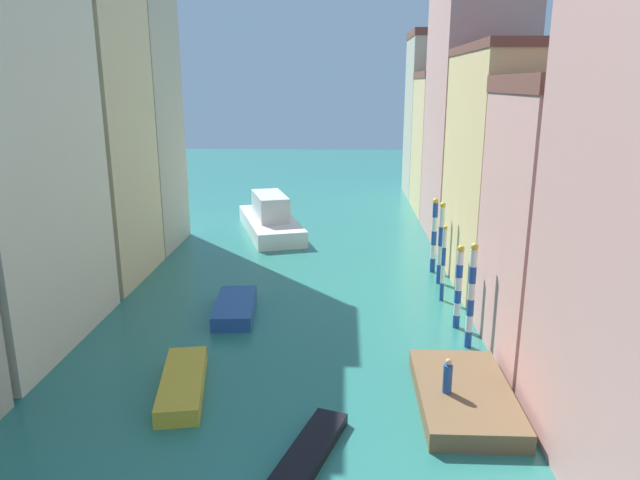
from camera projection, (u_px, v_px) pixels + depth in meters
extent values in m
plane|color=#28756B|center=(298.00, 278.00, 38.63)|extent=(154.00, 154.00, 0.00)
cube|color=beige|center=(84.00, 120.00, 36.27)|extent=(6.33, 8.26, 20.50)
cube|color=#BCB299|center=(129.00, 106.00, 43.72)|extent=(6.33, 7.13, 21.58)
cube|color=tan|center=(570.00, 231.00, 26.30)|extent=(6.33, 7.98, 12.06)
cube|color=brown|center=(587.00, 84.00, 24.63)|extent=(6.46, 8.14, 0.80)
cube|color=#DBB77A|center=(511.00, 174.00, 35.61)|extent=(6.33, 11.59, 14.19)
cube|color=brown|center=(522.00, 48.00, 33.70)|extent=(6.46, 11.82, 0.50)
cube|color=tan|center=(473.00, 118.00, 46.41)|extent=(6.33, 11.16, 19.54)
cube|color=#DBB77A|center=(449.00, 147.00, 57.25)|extent=(6.33, 9.10, 12.90)
cube|color=brown|center=(453.00, 75.00, 55.49)|extent=(6.46, 9.28, 0.64)
cube|color=#BCB299|center=(436.00, 119.00, 65.43)|extent=(6.33, 8.45, 17.18)
cube|color=brown|center=(440.00, 34.00, 63.09)|extent=(6.46, 8.62, 0.78)
cube|color=brown|center=(464.00, 395.00, 23.39)|extent=(3.67, 6.64, 0.75)
cylinder|color=#234C93|center=(447.00, 379.00, 22.76)|extent=(0.36, 0.36, 1.17)
sphere|color=tan|center=(449.00, 362.00, 22.57)|extent=(0.26, 0.26, 0.26)
cylinder|color=#1E479E|center=(468.00, 339.00, 28.46)|extent=(0.34, 0.34, 0.83)
cylinder|color=white|center=(469.00, 323.00, 28.24)|extent=(0.34, 0.34, 0.83)
cylinder|color=#1E479E|center=(470.00, 307.00, 28.03)|extent=(0.34, 0.34, 0.83)
cylinder|color=white|center=(471.00, 291.00, 27.81)|extent=(0.34, 0.34, 0.83)
cylinder|color=#1E479E|center=(473.00, 275.00, 27.60)|extent=(0.34, 0.34, 0.83)
cylinder|color=white|center=(474.00, 258.00, 27.38)|extent=(0.34, 0.34, 0.83)
sphere|color=gold|center=(475.00, 247.00, 27.24)|extent=(0.37, 0.37, 0.37)
cylinder|color=#1E479E|center=(456.00, 321.00, 30.76)|extent=(0.35, 0.35, 0.70)
cylinder|color=white|center=(457.00, 309.00, 30.58)|extent=(0.35, 0.35, 0.70)
cylinder|color=#1E479E|center=(458.00, 296.00, 30.39)|extent=(0.35, 0.35, 0.70)
cylinder|color=white|center=(459.00, 284.00, 30.21)|extent=(0.35, 0.35, 0.70)
cylinder|color=#1E479E|center=(459.00, 271.00, 30.03)|extent=(0.35, 0.35, 0.70)
cylinder|color=white|center=(460.00, 258.00, 29.85)|extent=(0.35, 0.35, 0.70)
sphere|color=gold|center=(461.00, 249.00, 29.72)|extent=(0.39, 0.39, 0.39)
cylinder|color=#1E479E|center=(442.00, 292.00, 34.52)|extent=(0.24, 0.24, 1.09)
cylinder|color=white|center=(443.00, 274.00, 34.24)|extent=(0.24, 0.24, 1.09)
cylinder|color=#1E479E|center=(444.00, 256.00, 33.96)|extent=(0.24, 0.24, 1.09)
cylinder|color=white|center=(445.00, 238.00, 33.67)|extent=(0.24, 0.24, 1.09)
sphere|color=gold|center=(445.00, 228.00, 33.50)|extent=(0.27, 0.27, 0.27)
cylinder|color=#1E479E|center=(439.00, 274.00, 37.49)|extent=(0.34, 0.34, 1.25)
cylinder|color=white|center=(440.00, 255.00, 37.16)|extent=(0.34, 0.34, 1.25)
cylinder|color=#1E479E|center=(441.00, 236.00, 36.84)|extent=(0.34, 0.34, 1.25)
cylinder|color=white|center=(442.00, 217.00, 36.51)|extent=(0.34, 0.34, 1.25)
sphere|color=gold|center=(443.00, 205.00, 36.31)|extent=(0.37, 0.37, 0.37)
cylinder|color=#1E479E|center=(432.00, 265.00, 39.79)|extent=(0.35, 0.35, 0.96)
cylinder|color=white|center=(433.00, 252.00, 39.54)|extent=(0.35, 0.35, 0.96)
cylinder|color=#1E479E|center=(434.00, 238.00, 39.29)|extent=(0.35, 0.35, 0.96)
cylinder|color=white|center=(435.00, 224.00, 39.04)|extent=(0.35, 0.35, 0.96)
cylinder|color=#1E479E|center=(435.00, 210.00, 38.79)|extent=(0.35, 0.35, 0.96)
sphere|color=gold|center=(436.00, 201.00, 38.63)|extent=(0.39, 0.39, 0.39)
cube|color=white|center=(271.00, 225.00, 50.21)|extent=(7.12, 12.13, 1.32)
cube|color=silver|center=(270.00, 206.00, 49.78)|extent=(3.90, 5.96, 2.05)
cube|color=gold|center=(183.00, 384.00, 24.34)|extent=(2.62, 5.72, 0.72)
cube|color=#234C93|center=(235.00, 308.00, 32.48)|extent=(2.52, 5.24, 0.78)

